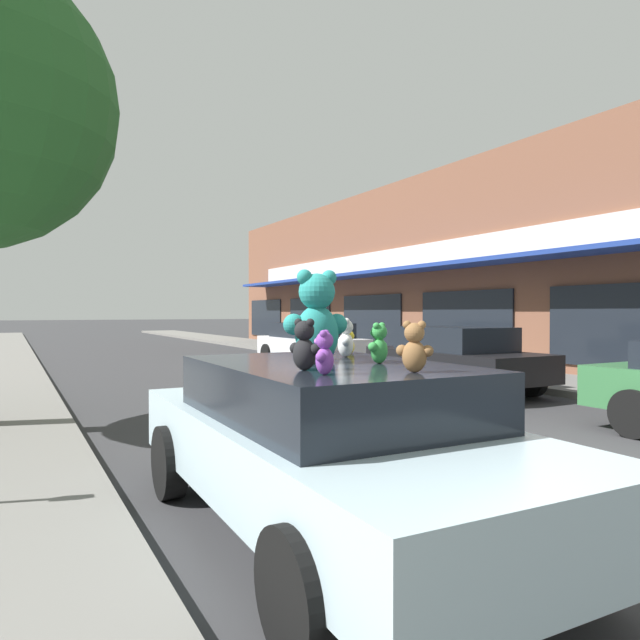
{
  "coord_description": "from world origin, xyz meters",
  "views": [
    {
      "loc": [
        -5.32,
        -4.59,
        1.73
      ],
      "look_at": [
        -1.3,
        2.76,
        1.61
      ],
      "focal_mm": 32.0,
      "sensor_mm": 36.0,
      "label": 1
    }
  ],
  "objects_px": {
    "plush_art_car": "(327,439)",
    "parked_car_far_center": "(455,357)",
    "teddy_bear_giant": "(317,318)",
    "parked_car_far_right": "(311,342)",
    "teddy_bear_green": "(379,344)",
    "teddy_bear_white": "(345,338)",
    "teddy_bear_black": "(305,345)",
    "teddy_bear_yellow": "(350,343)",
    "teddy_bear_brown": "(414,347)",
    "teddy_bear_purple": "(324,353)",
    "teddy_bear_blue": "(326,338)"
  },
  "relations": [
    {
      "from": "teddy_bear_giant",
      "to": "parked_car_far_right",
      "type": "xyz_separation_m",
      "value": [
        6.34,
        12.19,
        -0.91
      ]
    },
    {
      "from": "teddy_bear_purple",
      "to": "teddy_bear_brown",
      "type": "xyz_separation_m",
      "value": [
        0.59,
        -0.16,
        0.03
      ]
    },
    {
      "from": "teddy_bear_white",
      "to": "teddy_bear_brown",
      "type": "relative_size",
      "value": 1.01
    },
    {
      "from": "parked_car_far_center",
      "to": "teddy_bear_blue",
      "type": "bearing_deg",
      "value": -139.36
    },
    {
      "from": "teddy_bear_giant",
      "to": "teddy_bear_black",
      "type": "xyz_separation_m",
      "value": [
        -0.33,
        -0.43,
        -0.18
      ]
    },
    {
      "from": "teddy_bear_black",
      "to": "teddy_bear_white",
      "type": "relative_size",
      "value": 1.03
    },
    {
      "from": "teddy_bear_giant",
      "to": "teddy_bear_blue",
      "type": "distance_m",
      "value": 0.36
    },
    {
      "from": "teddy_bear_giant",
      "to": "teddy_bear_white",
      "type": "distance_m",
      "value": 0.69
    },
    {
      "from": "teddy_bear_giant",
      "to": "parked_car_far_right",
      "type": "distance_m",
      "value": 13.77
    },
    {
      "from": "teddy_bear_blue",
      "to": "teddy_bear_white",
      "type": "relative_size",
      "value": 1.08
    },
    {
      "from": "parked_car_far_center",
      "to": "teddy_bear_purple",
      "type": "bearing_deg",
      "value": -136.97
    },
    {
      "from": "plush_art_car",
      "to": "parked_car_far_center",
      "type": "bearing_deg",
      "value": 42.31
    },
    {
      "from": "teddy_bear_black",
      "to": "teddy_bear_yellow",
      "type": "distance_m",
      "value": 1.59
    },
    {
      "from": "teddy_bear_giant",
      "to": "teddy_bear_yellow",
      "type": "distance_m",
      "value": 1.08
    },
    {
      "from": "plush_art_car",
      "to": "teddy_bear_white",
      "type": "height_order",
      "value": "teddy_bear_white"
    },
    {
      "from": "teddy_bear_yellow",
      "to": "parked_car_far_right",
      "type": "height_order",
      "value": "teddy_bear_yellow"
    },
    {
      "from": "teddy_bear_green",
      "to": "teddy_bear_white",
      "type": "xyz_separation_m",
      "value": [
        0.1,
        0.66,
        0.01
      ]
    },
    {
      "from": "teddy_bear_green",
      "to": "parked_car_far_center",
      "type": "distance_m",
      "value": 8.28
    },
    {
      "from": "parked_car_far_center",
      "to": "teddy_bear_white",
      "type": "bearing_deg",
      "value": -138.93
    },
    {
      "from": "teddy_bear_giant",
      "to": "teddy_bear_green",
      "type": "height_order",
      "value": "teddy_bear_giant"
    },
    {
      "from": "plush_art_car",
      "to": "teddy_bear_black",
      "type": "bearing_deg",
      "value": -132.83
    },
    {
      "from": "plush_art_car",
      "to": "teddy_bear_giant",
      "type": "xyz_separation_m",
      "value": [
        -0.09,
        -0.0,
        0.95
      ]
    },
    {
      "from": "plush_art_car",
      "to": "teddy_bear_purple",
      "type": "xyz_separation_m",
      "value": [
        -0.44,
        -0.75,
        0.74
      ]
    },
    {
      "from": "teddy_bear_purple",
      "to": "parked_car_far_right",
      "type": "height_order",
      "value": "teddy_bear_purple"
    },
    {
      "from": "teddy_bear_black",
      "to": "parked_car_far_center",
      "type": "distance_m",
      "value": 8.96
    },
    {
      "from": "teddy_bear_green",
      "to": "teddy_bear_black",
      "type": "height_order",
      "value": "teddy_bear_black"
    },
    {
      "from": "teddy_bear_black",
      "to": "teddy_bear_giant",
      "type": "bearing_deg",
      "value": -62.73
    },
    {
      "from": "plush_art_car",
      "to": "parked_car_far_right",
      "type": "xyz_separation_m",
      "value": [
        6.25,
        12.18,
        0.04
      ]
    },
    {
      "from": "parked_car_far_center",
      "to": "teddy_bear_green",
      "type": "bearing_deg",
      "value": -135.92
    },
    {
      "from": "teddy_bear_blue",
      "to": "teddy_bear_brown",
      "type": "relative_size",
      "value": 1.1
    },
    {
      "from": "plush_art_car",
      "to": "teddy_bear_brown",
      "type": "xyz_separation_m",
      "value": [
        0.15,
        -0.9,
        0.76
      ]
    },
    {
      "from": "plush_art_car",
      "to": "parked_car_far_center",
      "type": "xyz_separation_m",
      "value": [
        6.25,
        5.5,
        0.02
      ]
    },
    {
      "from": "teddy_bear_yellow",
      "to": "teddy_bear_white",
      "type": "bearing_deg",
      "value": 8.04
    },
    {
      "from": "parked_car_far_center",
      "to": "parked_car_far_right",
      "type": "distance_m",
      "value": 6.69
    },
    {
      "from": "teddy_bear_green",
      "to": "teddy_bear_brown",
      "type": "height_order",
      "value": "teddy_bear_brown"
    },
    {
      "from": "teddy_bear_green",
      "to": "teddy_bear_white",
      "type": "height_order",
      "value": "teddy_bear_white"
    },
    {
      "from": "teddy_bear_brown",
      "to": "parked_car_far_center",
      "type": "distance_m",
      "value": 8.87
    },
    {
      "from": "teddy_bear_green",
      "to": "teddy_bear_yellow",
      "type": "bearing_deg",
      "value": -135.69
    },
    {
      "from": "teddy_bear_black",
      "to": "parked_car_far_center",
      "type": "bearing_deg",
      "value": -74.04
    },
    {
      "from": "teddy_bear_giant",
      "to": "parked_car_far_right",
      "type": "height_order",
      "value": "teddy_bear_giant"
    },
    {
      "from": "teddy_bear_giant",
      "to": "teddy_bear_green",
      "type": "distance_m",
      "value": 0.52
    },
    {
      "from": "teddy_bear_giant",
      "to": "parked_car_far_center",
      "type": "relative_size",
      "value": 0.17
    },
    {
      "from": "teddy_bear_black",
      "to": "parked_car_far_right",
      "type": "height_order",
      "value": "teddy_bear_black"
    },
    {
      "from": "plush_art_car",
      "to": "teddy_bear_purple",
      "type": "bearing_deg",
      "value": -119.36
    },
    {
      "from": "parked_car_far_center",
      "to": "teddy_bear_brown",
      "type": "bearing_deg",
      "value": -133.62
    },
    {
      "from": "teddy_bear_green",
      "to": "plush_art_car",
      "type": "bearing_deg",
      "value": -63.59
    },
    {
      "from": "teddy_bear_blue",
      "to": "teddy_bear_brown",
      "type": "bearing_deg",
      "value": 61.79
    },
    {
      "from": "plush_art_car",
      "to": "teddy_bear_green",
      "type": "bearing_deg",
      "value": -35.87
    },
    {
      "from": "plush_art_car",
      "to": "teddy_bear_black",
      "type": "relative_size",
      "value": 12.73
    },
    {
      "from": "teddy_bear_giant",
      "to": "teddy_bear_black",
      "type": "distance_m",
      "value": 0.57
    }
  ]
}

